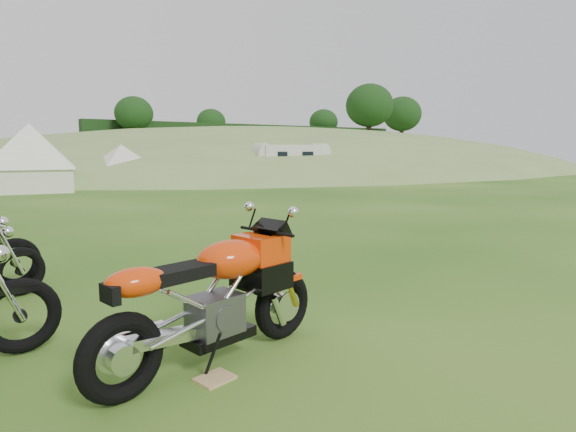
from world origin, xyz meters
TOP-DOWN VIEW (x-y plane):
  - ground at (0.00, 0.00)m, footprint 120.00×120.00m
  - hillside at (24.00, 40.00)m, footprint 80.00×64.00m
  - hedgerow at (24.00, 40.00)m, footprint 36.00×1.20m
  - sport_motorcycle at (-1.23, -0.77)m, footprint 2.22×0.97m
  - plywood_board at (-1.34, -1.01)m, footprint 0.32×0.28m
  - tent_left at (-0.29, 18.53)m, footprint 3.72×3.72m
  - tent_mid at (4.13, 21.13)m, footprint 2.80×2.80m
  - caravan at (12.70, 18.23)m, footprint 4.70×2.90m

SIDE VIEW (x-z plane):
  - ground at x=0.00m, z-range 0.00..0.00m
  - hillside at x=24.00m, z-range -4.00..4.00m
  - hedgerow at x=24.00m, z-range -4.30..4.30m
  - plywood_board at x=-1.34m, z-range 0.00..0.02m
  - sport_motorcycle at x=-1.23m, z-range 0.00..1.29m
  - caravan at x=12.70m, z-range 0.00..2.04m
  - tent_mid at x=4.13m, z-range 0.00..2.23m
  - tent_left at x=-0.29m, z-range 0.00..2.75m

